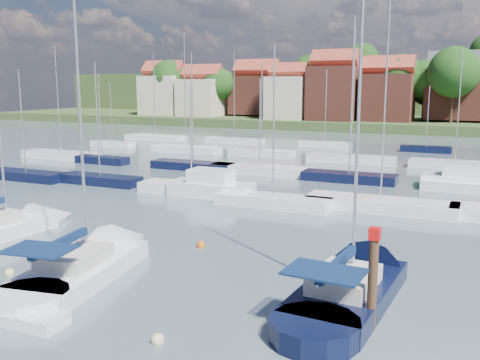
% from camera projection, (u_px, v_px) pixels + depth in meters
% --- Properties ---
extents(ground, '(260.00, 260.00, 0.00)m').
position_uv_depth(ground, '(336.00, 167.00, 59.72)').
color(ground, '#43535B').
rests_on(ground, ground).
extents(sailboat_left, '(3.65, 10.40, 13.92)m').
position_uv_depth(sailboat_left, '(16.00, 226.00, 33.29)').
color(sailboat_left, white).
rests_on(sailboat_left, ground).
extents(sailboat_centre, '(5.14, 12.64, 16.66)m').
position_uv_depth(sailboat_centre, '(99.00, 261.00, 26.91)').
color(sailboat_centre, white).
rests_on(sailboat_centre, ground).
extents(sailboat_navy, '(4.16, 12.79, 17.40)m').
position_uv_depth(sailboat_navy, '(359.00, 282.00, 24.03)').
color(sailboat_navy, black).
rests_on(sailboat_navy, ground).
extents(tender, '(2.92, 1.41, 0.63)m').
position_uv_depth(tender, '(30.00, 318.00, 20.53)').
color(tender, white).
rests_on(tender, ground).
extents(timber_piling, '(0.40, 0.40, 6.20)m').
position_uv_depth(timber_piling, '(371.00, 305.00, 20.01)').
color(timber_piling, '#4C331E').
rests_on(timber_piling, ground).
extents(buoy_c, '(0.47, 0.47, 0.47)m').
position_uv_depth(buoy_c, '(10.00, 275.00, 25.85)').
color(buoy_c, beige).
rests_on(buoy_c, ground).
extents(buoy_d, '(0.49, 0.49, 0.49)m').
position_uv_depth(buoy_d, '(158.00, 343.00, 19.12)').
color(buoy_d, beige).
rests_on(buoy_d, ground).
extents(buoy_e, '(0.49, 0.49, 0.49)m').
position_uv_depth(buoy_e, '(201.00, 247.00, 30.31)').
color(buoy_e, '#D85914').
rests_on(buoy_e, ground).
extents(marina_field, '(79.62, 41.41, 15.93)m').
position_uv_depth(marina_field, '(342.00, 170.00, 54.52)').
color(marina_field, white).
rests_on(marina_field, ground).
extents(far_shore_town, '(212.46, 90.00, 22.27)m').
position_uv_depth(far_shore_town, '(433.00, 101.00, 141.05)').
color(far_shore_town, '#354824').
rests_on(far_shore_town, ground).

